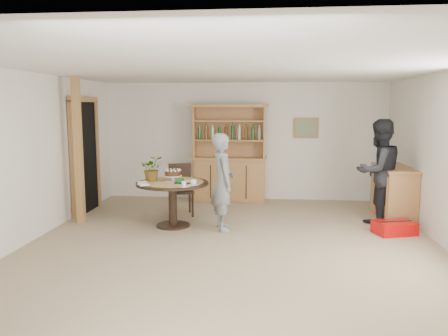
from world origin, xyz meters
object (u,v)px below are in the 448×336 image
red_suitcase (394,228)px  sideboard (394,193)px  dining_table (173,191)px  dining_chair (181,186)px  teen_boy (223,182)px  adult_person (379,171)px  hutch (229,169)px

red_suitcase → sideboard: bearing=58.8°
dining_table → dining_chair: dining_chair is taller
dining_chair → teen_boy: (0.88, -0.93, 0.25)m
dining_chair → red_suitcase: 3.74m
dining_table → adult_person: adult_person is taller
sideboard → dining_chair: 3.84m
hutch → adult_person: hutch is taller
red_suitcase → adult_person: bearing=81.1°
hutch → dining_chair: 1.51m
hutch → teen_boy: 2.21m
dining_chair → red_suitcase: dining_chair is taller
hutch → teen_boy: (0.08, -2.20, 0.10)m
sideboard → teen_boy: teen_boy is taller
teen_boy → red_suitcase: size_ratio=2.28×
hutch → dining_chair: size_ratio=2.16×
sideboard → dining_table: (-3.81, -0.86, 0.13)m
dining_table → red_suitcase: bearing=-1.8°
sideboard → adult_person: adult_person is taller
dining_chair → adult_person: bearing=-22.2°
adult_person → red_suitcase: (0.10, -0.71, -0.79)m
dining_chair → sideboard: bearing=-17.9°
dining_table → teen_boy: size_ratio=0.76×
dining_chair → adult_person: 3.52m
dining_table → teen_boy: 0.88m
sideboard → teen_boy: (-2.96, -0.96, 0.32)m
hutch → adult_person: bearing=-29.2°
sideboard → red_suitcase: (-0.24, -0.97, -0.37)m
hutch → sideboard: bearing=-22.2°
dining_table → adult_person: (3.47, 0.60, 0.29)m
sideboard → teen_boy: size_ratio=0.80×
hutch → dining_table: size_ratio=1.70×
sideboard → adult_person: (-0.34, -0.26, 0.42)m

